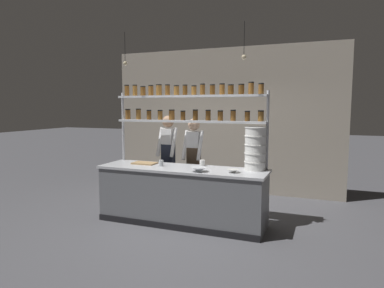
# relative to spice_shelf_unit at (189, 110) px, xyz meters

# --- Properties ---
(ground_plane) EXTENTS (40.00, 40.00, 0.00)m
(ground_plane) POSITION_rel_spice_shelf_unit_xyz_m (0.01, -0.33, -1.85)
(ground_plane) COLOR #4C4C51
(back_wall) EXTENTS (5.16, 0.12, 3.18)m
(back_wall) POSITION_rel_spice_shelf_unit_xyz_m (0.01, 2.05, -0.26)
(back_wall) COLOR #9E9384
(back_wall) RESTS_ON ground_plane
(prep_counter) EXTENTS (2.76, 0.76, 0.92)m
(prep_counter) POSITION_rel_spice_shelf_unit_xyz_m (0.01, -0.33, -1.39)
(prep_counter) COLOR slate
(prep_counter) RESTS_ON ground_plane
(spice_shelf_unit) EXTENTS (2.65, 0.28, 2.29)m
(spice_shelf_unit) POSITION_rel_spice_shelf_unit_xyz_m (0.00, 0.00, 0.00)
(spice_shelf_unit) COLOR #B7BABF
(spice_shelf_unit) RESTS_ON ground_plane
(chef_left) EXTENTS (0.37, 0.30, 1.73)m
(chef_left) POSITION_rel_spice_shelf_unit_xyz_m (-0.61, 0.46, -0.84)
(chef_left) COLOR black
(chef_left) RESTS_ON ground_plane
(chef_center) EXTENTS (0.36, 0.29, 1.69)m
(chef_center) POSITION_rel_spice_shelf_unit_xyz_m (-0.06, 0.39, -0.88)
(chef_center) COLOR black
(chef_center) RESTS_ON ground_plane
(container_stack) EXTENTS (0.34, 0.34, 0.67)m
(container_stack) POSITION_rel_spice_shelf_unit_xyz_m (1.15, -0.10, -0.60)
(container_stack) COLOR white
(container_stack) RESTS_ON prep_counter
(cutting_board) EXTENTS (0.40, 0.26, 0.02)m
(cutting_board) POSITION_rel_spice_shelf_unit_xyz_m (-0.73, -0.23, -0.92)
(cutting_board) COLOR #A88456
(cutting_board) RESTS_ON prep_counter
(prep_bowl_near_left) EXTENTS (0.18, 0.18, 0.05)m
(prep_bowl_near_left) POSITION_rel_spice_shelf_unit_xyz_m (0.89, -0.43, -0.91)
(prep_bowl_near_left) COLOR silver
(prep_bowl_near_left) RESTS_ON prep_counter
(prep_bowl_center_front) EXTENTS (0.25, 0.25, 0.07)m
(prep_bowl_center_front) POSITION_rel_spice_shelf_unit_xyz_m (0.39, -0.55, -0.90)
(prep_bowl_center_front) COLOR silver
(prep_bowl_center_front) RESTS_ON prep_counter
(serving_cup_front) EXTENTS (0.09, 0.09, 0.10)m
(serving_cup_front) POSITION_rel_spice_shelf_unit_xyz_m (0.26, -0.06, -0.88)
(serving_cup_front) COLOR silver
(serving_cup_front) RESTS_ON prep_counter
(serving_cup_by_board) EXTENTS (0.07, 0.07, 0.10)m
(serving_cup_by_board) POSITION_rel_spice_shelf_unit_xyz_m (-0.36, -0.33, -0.88)
(serving_cup_by_board) COLOR #B2B7BC
(serving_cup_by_board) RESTS_ON prep_counter
(pendant_light_row) EXTENTS (2.08, 0.07, 0.54)m
(pendant_light_row) POSITION_rel_spice_shelf_unit_xyz_m (-0.01, -0.33, 0.79)
(pendant_light_row) COLOR black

